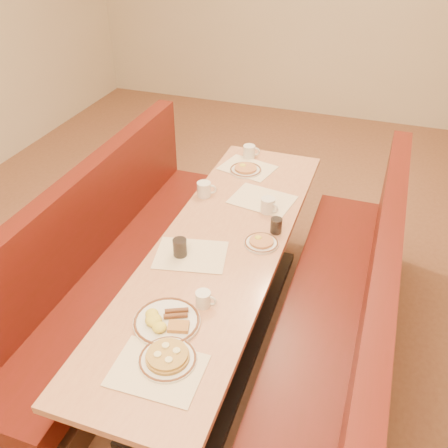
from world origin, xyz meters
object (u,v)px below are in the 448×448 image
(soda_tumbler_near, at_px, (180,248))
(coffee_mug_d, at_px, (250,151))
(booth_left, at_px, (115,270))
(booth_right, at_px, (340,324))
(pancake_plate, at_px, (168,358))
(coffee_mug_b, at_px, (205,189))
(soda_tumbler_mid, at_px, (276,226))
(diner_table, at_px, (220,294))
(eggs_plate, at_px, (166,321))
(coffee_mug_c, at_px, (268,205))
(coffee_mug_a, at_px, (204,299))

(soda_tumbler_near, bearing_deg, coffee_mug_d, 89.17)
(booth_left, bearing_deg, soda_tumbler_near, -16.56)
(booth_right, distance_m, pancake_plate, 1.16)
(coffee_mug_b, bearing_deg, soda_tumbler_mid, -42.25)
(diner_table, xyz_separation_m, eggs_plate, (-0.03, -0.67, 0.39))
(diner_table, bearing_deg, booth_right, 0.00)
(eggs_plate, relative_size, coffee_mug_c, 2.58)
(booth_right, relative_size, pancake_plate, 9.84)
(coffee_mug_b, bearing_deg, coffee_mug_d, 61.61)
(booth_left, relative_size, pancake_plate, 9.84)
(coffee_mug_b, distance_m, soda_tumbler_near, 0.65)
(soda_tumbler_near, xyz_separation_m, soda_tumbler_mid, (0.44, 0.39, -0.01))
(soda_tumbler_near, bearing_deg, booth_left, 163.44)
(coffee_mug_d, bearing_deg, coffee_mug_c, -81.90)
(coffee_mug_a, relative_size, soda_tumbler_near, 1.00)
(coffee_mug_a, relative_size, soda_tumbler_mid, 1.13)
(booth_left, bearing_deg, diner_table, 0.00)
(coffee_mug_d, bearing_deg, pancake_plate, -101.01)
(diner_table, distance_m, pancake_plate, 0.95)
(coffee_mug_a, bearing_deg, diner_table, 100.46)
(coffee_mug_d, height_order, soda_tumbler_mid, same)
(coffee_mug_a, distance_m, coffee_mug_b, 1.03)
(pancake_plate, distance_m, coffee_mug_a, 0.37)
(soda_tumbler_mid, bearing_deg, booth_right, -25.83)
(booth_right, xyz_separation_m, eggs_plate, (-0.76, -0.67, 0.41))
(soda_tumbler_near, bearing_deg, coffee_mug_c, 59.63)
(pancake_plate, xyz_separation_m, coffee_mug_a, (0.02, 0.37, 0.02))
(coffee_mug_c, relative_size, coffee_mug_d, 0.98)
(coffee_mug_a, distance_m, coffee_mug_d, 1.61)
(coffee_mug_b, xyz_separation_m, soda_tumbler_mid, (0.55, -0.25, -0.00))
(coffee_mug_a, distance_m, soda_tumbler_mid, 0.74)
(diner_table, height_order, soda_tumbler_near, soda_tumbler_near)
(pancake_plate, height_order, soda_tumbler_mid, soda_tumbler_mid)
(coffee_mug_c, bearing_deg, soda_tumbler_mid, -38.30)
(coffee_mug_b, distance_m, coffee_mug_c, 0.45)
(coffee_mug_a, xyz_separation_m, coffee_mug_c, (0.08, 0.91, 0.01))
(coffee_mug_b, bearing_deg, diner_table, -77.39)
(coffee_mug_b, height_order, coffee_mug_d, coffee_mug_b)
(booth_right, height_order, coffee_mug_c, booth_right)
(booth_left, xyz_separation_m, pancake_plate, (0.80, -0.86, 0.41))
(pancake_plate, distance_m, eggs_plate, 0.22)
(diner_table, distance_m, coffee_mug_c, 0.62)
(soda_tumbler_near, bearing_deg, booth_right, 10.34)
(coffee_mug_a, xyz_separation_m, soda_tumbler_mid, (0.18, 0.71, 0.00))
(pancake_plate, bearing_deg, diner_table, 94.36)
(eggs_plate, bearing_deg, soda_tumbler_mid, 71.27)
(diner_table, bearing_deg, coffee_mug_c, 68.19)
(pancake_plate, bearing_deg, booth_left, 132.78)
(coffee_mug_b, bearing_deg, eggs_plate, -95.55)
(coffee_mug_a, height_order, soda_tumbler_near, soda_tumbler_near)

